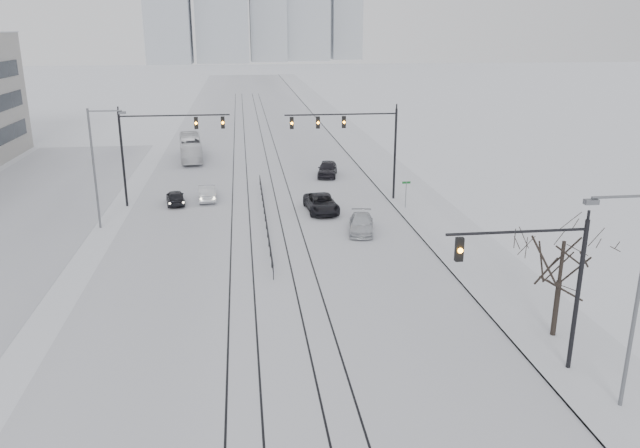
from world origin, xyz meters
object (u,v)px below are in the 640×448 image
Objects in this scene: bare_tree at (563,252)px; sedan_nb_front at (321,204)px; sedan_nb_right at (361,224)px; sedan_sb_inner at (175,197)px; sedan_sb_outer at (207,193)px; sedan_nb_far at (327,169)px; box_truck at (191,148)px; traffic_mast_near at (544,277)px.

bare_tree reaches higher than sedan_nb_front.
sedan_sb_inner is at bearing 157.48° from sedan_nb_right.
sedan_sb_outer is 15.81m from sedan_nb_right.
sedan_nb_right is (11.75, -10.58, -0.06)m from sedan_sb_outer.
sedan_sb_inner is at bearing -136.90° from sedan_nb_far.
sedan_sb_outer is at bearing 92.83° from box_truck.
sedan_sb_inner is at bearing 17.94° from sedan_sb_outer.
bare_tree reaches higher than sedan_sb_outer.
sedan_sb_inner is (-18.21, 29.93, -3.94)m from traffic_mast_near.
sedan_sb_inner is 0.37× the size of box_truck.
bare_tree is 36.54m from sedan_nb_far.
sedan_nb_right is at bearing 109.72° from bare_tree.
box_truck is (-14.40, 28.75, 0.73)m from sedan_nb_right.
sedan_nb_front is at bearing 103.08° from traffic_mast_near.
traffic_mast_near reaches higher than bare_tree.
box_truck reaches higher than sedan_nb_right.
sedan_nb_front is 1.12× the size of sedan_nb_far.
sedan_nb_right is (2.24, -5.73, -0.08)m from sedan_nb_front.
sedan_nb_front reaches higher than sedan_sb_inner.
traffic_mast_near reaches higher than sedan_nb_far.
box_truck reaches higher than sedan_sb_inner.
sedan_nb_right is (-3.82, 20.40, -3.93)m from traffic_mast_near.
sedan_sb_outer is at bearing -134.91° from sedan_nb_far.
sedan_nb_far is (-6.22, 35.82, -3.71)m from bare_tree.
sedan_nb_far is 17.74m from box_truck.
box_truck is at bearing -98.12° from sedan_sb_inner.
bare_tree reaches higher than sedan_sb_inner.
box_truck reaches higher than sedan_nb_front.
sedan_nb_right is (14.39, -9.53, 0.01)m from sedan_sb_inner.
bare_tree is 1.19× the size of sedan_nb_front.
box_truck is (-14.42, 10.33, 0.59)m from sedan_nb_far.
traffic_mast_near is 34.89m from sedan_sb_outer.
box_truck is (-0.02, 19.22, 0.74)m from sedan_sb_inner.
sedan_sb_outer is at bearing 122.73° from bare_tree.
traffic_mast_near is 27.10m from sedan_nb_front.
sedan_nb_front is at bearing 154.44° from sedan_sb_inner.
sedan_nb_far is at bearing -156.48° from sedan_sb_inner.
sedan_nb_front is (9.51, -4.85, 0.02)m from sedan_sb_outer.
sedan_sb_inner is at bearing 121.32° from traffic_mast_near.
traffic_mast_near reaches higher than sedan_sb_outer.
sedan_nb_right is (-6.24, 17.40, -3.86)m from bare_tree.
sedan_nb_front is at bearing 149.14° from sedan_sb_outer.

